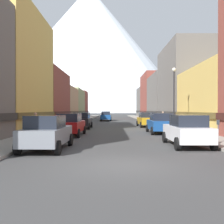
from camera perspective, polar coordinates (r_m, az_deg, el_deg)
name	(u,v)px	position (r m, az deg, el deg)	size (l,w,h in m)	color
ground_plane	(123,166)	(10.04, 2.36, -11.39)	(400.00, 400.00, 0.00)	#3B3B3B
sidewalk_left	(77,122)	(45.23, -7.60, -2.07)	(2.50, 100.00, 0.15)	gray
sidewalk_right	(151,122)	(45.35, 8.27, -2.07)	(2.50, 100.00, 0.15)	gray
storefront_left_1	(3,73)	(28.02, -22.42, 7.75)	(7.17, 12.34, 11.64)	#D8B259
storefront_left_2	(30,99)	(40.14, -17.10, 2.77)	(9.48, 12.54, 7.68)	brown
storefront_left_3	(53,105)	(51.51, -12.55, 1.52)	(8.18, 10.95, 6.30)	tan
storefront_left_4	(62,105)	(63.63, -10.65, 1.55)	(9.20, 13.41, 6.86)	#8C9966
storefront_left_5	(71,105)	(74.79, -8.79, 1.53)	(8.46, 8.48, 7.23)	brown
storefront_right_2	(191,86)	(41.59, 16.56, 5.32)	(8.32, 13.47, 11.58)	#66605B
storefront_right_3	(169,98)	(55.09, 12.03, 2.87)	(7.77, 13.89, 9.12)	#66605B
storefront_right_4	(160,97)	(69.23, 10.27, 3.22)	(9.59, 13.75, 11.18)	brown
storefront_right_5	(149,103)	(81.77, 7.87, 1.94)	(7.42, 11.18, 8.72)	#66605B
car_left_0	(46,132)	(14.11, -14.03, -4.28)	(2.14, 4.44, 1.78)	slate
car_left_1	(69,124)	(21.46, -9.24, -2.66)	(2.18, 4.46, 1.78)	#9E1111
car_left_2	(81,120)	(29.78, -6.70, -1.79)	(2.08, 4.41, 1.78)	black
car_right_0	(186,130)	(15.64, 15.56, -3.82)	(2.08, 4.41, 1.78)	silver
car_right_1	(159,123)	(23.73, 10.09, -2.36)	(2.08, 4.41, 1.78)	#19478C
car_right_2	(146,119)	(32.74, 7.22, -1.59)	(2.19, 4.46, 1.78)	#B28419
car_driving_0	(105,116)	(52.25, -1.49, -0.83)	(2.06, 4.40, 1.78)	#B28419
car_driving_1	(105,116)	(49.82, -1.55, -0.89)	(2.06, 4.40, 1.78)	#19478C
parking_meter_near	(217,128)	(16.71, 21.57, -3.17)	(0.14, 0.10, 1.33)	#595960
potted_plant_0	(35,127)	(23.81, -16.23, -3.01)	(0.49, 0.49, 0.89)	brown
potted_plant_1	(36,127)	(24.10, -16.03, -3.08)	(0.56, 0.56, 0.81)	brown
potted_plant_2	(41,125)	(25.91, -14.90, -2.76)	(0.61, 0.61, 0.90)	gray
pedestrian_0	(162,118)	(35.52, 10.64, -1.36)	(0.36, 0.36, 1.71)	navy
pedestrian_1	(34,125)	(21.00, -16.29, -2.61)	(0.36, 0.36, 1.72)	maroon
pedestrian_2	(168,120)	(31.65, 11.99, -1.75)	(0.36, 0.36, 1.54)	maroon
streetlamp_right	(173,89)	(25.55, 12.93, 4.76)	(0.36, 0.36, 5.86)	black
mountain_backdrop	(88,49)	(277.67, -5.10, 13.23)	(203.41, 203.41, 127.02)	silver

